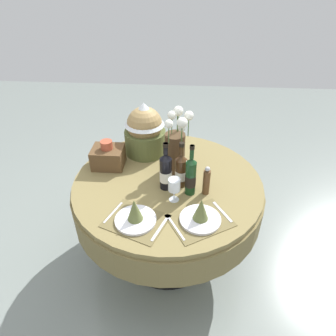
{
  "coord_description": "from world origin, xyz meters",
  "views": [
    {
      "loc": [
        0.12,
        -1.61,
        2.02
      ],
      "look_at": [
        0.0,
        0.03,
        0.85
      ],
      "focal_mm": 31.93,
      "sensor_mm": 36.0,
      "label": 1
    }
  ],
  "objects_px": {
    "wine_bottle_left": "(166,171)",
    "woven_basket_side_left": "(108,156)",
    "wine_bottle_centre": "(181,170)",
    "gift_tub_back_left": "(145,128)",
    "place_setting_left": "(135,215)",
    "dining_table": "(168,197)",
    "place_setting_right": "(201,215)",
    "pepper_mill": "(206,181)",
    "flower_vase": "(176,146)",
    "wine_glass_right": "(174,185)",
    "wine_bottle_right": "(191,176)"
  },
  "relations": [
    {
      "from": "dining_table",
      "to": "flower_vase",
      "type": "relative_size",
      "value": 2.78
    },
    {
      "from": "wine_bottle_right",
      "to": "woven_basket_side_left",
      "type": "distance_m",
      "value": 0.65
    },
    {
      "from": "wine_bottle_centre",
      "to": "gift_tub_back_left",
      "type": "distance_m",
      "value": 0.5
    },
    {
      "from": "place_setting_right",
      "to": "wine_bottle_right",
      "type": "relative_size",
      "value": 1.2
    },
    {
      "from": "dining_table",
      "to": "pepper_mill",
      "type": "height_order",
      "value": "pepper_mill"
    },
    {
      "from": "dining_table",
      "to": "pepper_mill",
      "type": "xyz_separation_m",
      "value": [
        0.25,
        -0.12,
        0.25
      ]
    },
    {
      "from": "place_setting_left",
      "to": "wine_bottle_left",
      "type": "distance_m",
      "value": 0.37
    },
    {
      "from": "wine_bottle_right",
      "to": "flower_vase",
      "type": "bearing_deg",
      "value": 114.01
    },
    {
      "from": "wine_glass_right",
      "to": "woven_basket_side_left",
      "type": "xyz_separation_m",
      "value": [
        -0.49,
        0.34,
        -0.04
      ]
    },
    {
      "from": "place_setting_left",
      "to": "wine_bottle_centre",
      "type": "relative_size",
      "value": 1.27
    },
    {
      "from": "dining_table",
      "to": "woven_basket_side_left",
      "type": "bearing_deg",
      "value": 161.4
    },
    {
      "from": "wine_bottle_centre",
      "to": "pepper_mill",
      "type": "relative_size",
      "value": 1.57
    },
    {
      "from": "wine_bottle_left",
      "to": "gift_tub_back_left",
      "type": "height_order",
      "value": "gift_tub_back_left"
    },
    {
      "from": "place_setting_right",
      "to": "gift_tub_back_left",
      "type": "height_order",
      "value": "gift_tub_back_left"
    },
    {
      "from": "wine_bottle_centre",
      "to": "place_setting_right",
      "type": "bearing_deg",
      "value": -69.06
    },
    {
      "from": "wine_bottle_centre",
      "to": "woven_basket_side_left",
      "type": "distance_m",
      "value": 0.56
    },
    {
      "from": "wine_bottle_right",
      "to": "pepper_mill",
      "type": "xyz_separation_m",
      "value": [
        0.1,
        0.0,
        -0.04
      ]
    },
    {
      "from": "dining_table",
      "to": "gift_tub_back_left",
      "type": "height_order",
      "value": "gift_tub_back_left"
    },
    {
      "from": "pepper_mill",
      "to": "gift_tub_back_left",
      "type": "height_order",
      "value": "gift_tub_back_left"
    },
    {
      "from": "wine_glass_right",
      "to": "wine_bottle_centre",
      "type": "bearing_deg",
      "value": 77.26
    },
    {
      "from": "wine_bottle_centre",
      "to": "pepper_mill",
      "type": "distance_m",
      "value": 0.18
    },
    {
      "from": "dining_table",
      "to": "wine_bottle_left",
      "type": "distance_m",
      "value": 0.29
    },
    {
      "from": "wine_bottle_centre",
      "to": "place_setting_left",
      "type": "bearing_deg",
      "value": -124.4
    },
    {
      "from": "flower_vase",
      "to": "woven_basket_side_left",
      "type": "height_order",
      "value": "flower_vase"
    },
    {
      "from": "dining_table",
      "to": "place_setting_right",
      "type": "distance_m",
      "value": 0.47
    },
    {
      "from": "wine_bottle_left",
      "to": "wine_bottle_centre",
      "type": "height_order",
      "value": "wine_bottle_left"
    },
    {
      "from": "wine_glass_right",
      "to": "woven_basket_side_left",
      "type": "bearing_deg",
      "value": 145.1
    },
    {
      "from": "dining_table",
      "to": "wine_bottle_left",
      "type": "height_order",
      "value": "wine_bottle_left"
    },
    {
      "from": "place_setting_right",
      "to": "flower_vase",
      "type": "bearing_deg",
      "value": 109.17
    },
    {
      "from": "place_setting_right",
      "to": "pepper_mill",
      "type": "xyz_separation_m",
      "value": [
        0.04,
        0.25,
        0.05
      ]
    },
    {
      "from": "wine_bottle_right",
      "to": "place_setting_left",
      "type": "bearing_deg",
      "value": -137.84
    },
    {
      "from": "place_setting_left",
      "to": "flower_vase",
      "type": "xyz_separation_m",
      "value": [
        0.2,
        0.52,
        0.15
      ]
    },
    {
      "from": "place_setting_left",
      "to": "wine_glass_right",
      "type": "xyz_separation_m",
      "value": [
        0.21,
        0.2,
        0.07
      ]
    },
    {
      "from": "place_setting_right",
      "to": "wine_bottle_right",
      "type": "bearing_deg",
      "value": 104.2
    },
    {
      "from": "wine_bottle_left",
      "to": "woven_basket_side_left",
      "type": "relative_size",
      "value": 1.52
    },
    {
      "from": "wine_glass_right",
      "to": "woven_basket_side_left",
      "type": "relative_size",
      "value": 0.72
    },
    {
      "from": "woven_basket_side_left",
      "to": "wine_bottle_left",
      "type": "bearing_deg",
      "value": -27.28
    },
    {
      "from": "wine_bottle_right",
      "to": "gift_tub_back_left",
      "type": "height_order",
      "value": "gift_tub_back_left"
    },
    {
      "from": "gift_tub_back_left",
      "to": "woven_basket_side_left",
      "type": "xyz_separation_m",
      "value": [
        -0.24,
        -0.21,
        -0.13
      ]
    },
    {
      "from": "place_setting_right",
      "to": "wine_bottle_centre",
      "type": "distance_m",
      "value": 0.36
    },
    {
      "from": "wine_bottle_left",
      "to": "pepper_mill",
      "type": "relative_size",
      "value": 1.64
    },
    {
      "from": "place_setting_left",
      "to": "woven_basket_side_left",
      "type": "bearing_deg",
      "value": 117.37
    },
    {
      "from": "place_setting_right",
      "to": "wine_bottle_left",
      "type": "bearing_deg",
      "value": 127.15
    },
    {
      "from": "place_setting_right",
      "to": "place_setting_left",
      "type": "bearing_deg",
      "value": -175.19
    },
    {
      "from": "pepper_mill",
      "to": "flower_vase",
      "type": "bearing_deg",
      "value": 131.27
    },
    {
      "from": "place_setting_right",
      "to": "flower_vase",
      "type": "distance_m",
      "value": 0.54
    },
    {
      "from": "dining_table",
      "to": "wine_bottle_right",
      "type": "relative_size",
      "value": 3.7
    },
    {
      "from": "wine_bottle_centre",
      "to": "woven_basket_side_left",
      "type": "height_order",
      "value": "wine_bottle_centre"
    },
    {
      "from": "dining_table",
      "to": "wine_bottle_centre",
      "type": "xyz_separation_m",
      "value": [
        0.09,
        -0.04,
        0.27
      ]
    },
    {
      "from": "woven_basket_side_left",
      "to": "gift_tub_back_left",
      "type": "bearing_deg",
      "value": 40.55
    }
  ]
}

